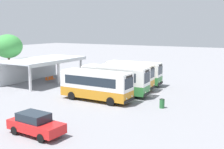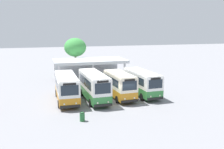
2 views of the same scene
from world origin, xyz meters
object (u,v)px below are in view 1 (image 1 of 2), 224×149
city_bus_nearest_orange (96,84)px  waiting_chair_end_by_column (47,80)px  parked_car_flank (35,124)px  city_bus_fourth_amber (134,72)px  litter_bin_apron (162,103)px  waiting_chair_second_from_end (50,79)px  waiting_chair_middle_seat (53,78)px  city_bus_second_in_row (115,79)px  city_bus_middle_cream (128,76)px

city_bus_nearest_orange → waiting_chair_end_by_column: city_bus_nearest_orange is taller
parked_car_flank → city_bus_fourth_amber: bearing=4.5°
litter_bin_apron → city_bus_fourth_amber: bearing=38.7°
waiting_chair_second_from_end → parked_car_flank: bearing=-141.4°
city_bus_nearest_orange → waiting_chair_middle_seat: bearing=61.8°
city_bus_nearest_orange → litter_bin_apron: 7.29m
city_bus_nearest_orange → waiting_chair_middle_seat: (6.05, 11.28, -1.24)m
city_bus_nearest_orange → waiting_chair_middle_seat: size_ratio=9.34×
city_bus_nearest_orange → waiting_chair_end_by_column: (4.85, 11.29, -1.24)m
city_bus_second_in_row → waiting_chair_middle_seat: bearing=76.6°
waiting_chair_second_from_end → waiting_chair_middle_seat: size_ratio=1.00×
city_bus_second_in_row → parked_car_flank: size_ratio=1.81×
city_bus_middle_cream → waiting_chair_end_by_column: (-1.63, 11.86, -1.25)m
waiting_chair_middle_seat → waiting_chair_second_from_end: bearing=-176.4°
parked_car_flank → waiting_chair_middle_seat: 20.89m
city_bus_second_in_row → litter_bin_apron: 7.25m
city_bus_fourth_amber → parked_car_flank: city_bus_fourth_amber is taller
city_bus_middle_cream → city_bus_fourth_amber: 3.31m
waiting_chair_end_by_column → litter_bin_apron: (-4.18, -18.43, -0.07)m
waiting_chair_end_by_column → city_bus_fourth_amber: bearing=-66.4°
waiting_chair_second_from_end → waiting_chair_end_by_column: bearing=175.8°
waiting_chair_second_from_end → city_bus_fourth_amber: bearing=-69.0°
city_bus_second_in_row → city_bus_middle_cream: (3.24, -0.06, -0.08)m
city_bus_middle_cream → waiting_chair_second_from_end: size_ratio=7.73×
city_bus_middle_cream → waiting_chair_second_from_end: 11.93m
litter_bin_apron → waiting_chair_middle_seat: bearing=73.7°
city_bus_nearest_orange → city_bus_middle_cream: (6.48, -0.57, 0.00)m
waiting_chair_middle_seat → litter_bin_apron: 19.19m
city_bus_nearest_orange → waiting_chair_end_by_column: size_ratio=9.34×
city_bus_middle_cream → waiting_chair_end_by_column: bearing=97.8°
waiting_chair_end_by_column → city_bus_middle_cream: bearing=-82.2°
city_bus_nearest_orange → waiting_chair_second_from_end: bearing=64.2°
city_bus_second_in_row → city_bus_nearest_orange: bearing=171.1°
waiting_chair_middle_seat → city_bus_fourth_amber: bearing=-71.8°
parked_car_flank → waiting_chair_second_from_end: (15.95, 12.71, -0.31)m
city_bus_second_in_row → parked_car_flank: 13.82m
waiting_chair_second_from_end → city_bus_second_in_row: bearing=-100.6°
waiting_chair_end_by_column → waiting_chair_second_from_end: same height
city_bus_fourth_amber → litter_bin_apron: size_ratio=8.61×
city_bus_second_in_row → city_bus_fourth_amber: (6.48, 0.62, -0.10)m
city_bus_second_in_row → waiting_chair_middle_seat: 12.19m
city_bus_middle_cream → city_bus_nearest_orange: bearing=175.0°
city_bus_fourth_amber → waiting_chair_end_by_column: 12.26m
city_bus_second_in_row → city_bus_middle_cream: size_ratio=1.22×
waiting_chair_second_from_end → litter_bin_apron: 19.00m
waiting_chair_second_from_end → waiting_chair_middle_seat: same height
city_bus_fourth_amber → litter_bin_apron: (-9.06, -7.25, -1.29)m
city_bus_second_in_row → waiting_chair_second_from_end: 12.03m
city_bus_middle_cream → litter_bin_apron: 8.87m
waiting_chair_second_from_end → city_bus_middle_cream: bearing=-85.0°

